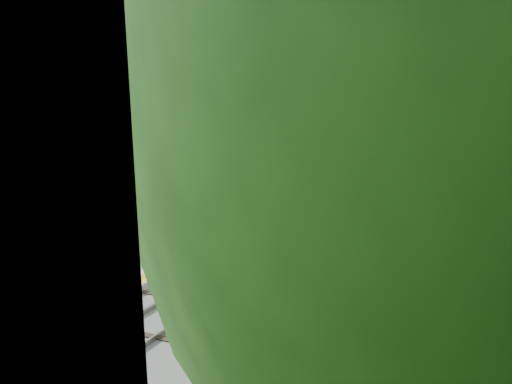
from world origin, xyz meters
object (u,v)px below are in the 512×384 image
at_px(station_building, 157,134).
at_px(signal_gantry, 434,113).
at_px(train, 431,127).
at_px(lamppost_far, 117,216).
at_px(signal_farside, 434,160).

distance_m(station_building, signal_gantry, 29.94).
distance_m(train, lamppost_far, 60.70).
height_order(lamppost_far, signal_farside, signal_farside).
distance_m(lamppost_far, signal_farside, 17.22).
xyz_separation_m(station_building, signal_gantry, (16.47, 24.99, 0.73)).
relative_size(signal_gantry, lamppost_far, 1.71).
bearing_deg(signal_gantry, signal_farside, -82.67).
bearing_deg(train, signal_farside, -82.42).
height_order(station_building, signal_farside, station_building).
xyz_separation_m(lamppost_far, signal_farside, (9.96, 14.01, 1.10)).
relative_size(station_building, train, 0.07).
xyz_separation_m(station_building, train, (14.00, 42.60, -1.78)).
bearing_deg(lamppost_far, train, 86.45).
xyz_separation_m(station_building, lamppost_far, (10.24, -17.99, -1.51)).
xyz_separation_m(train, signal_farside, (6.20, -46.58, 1.37)).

